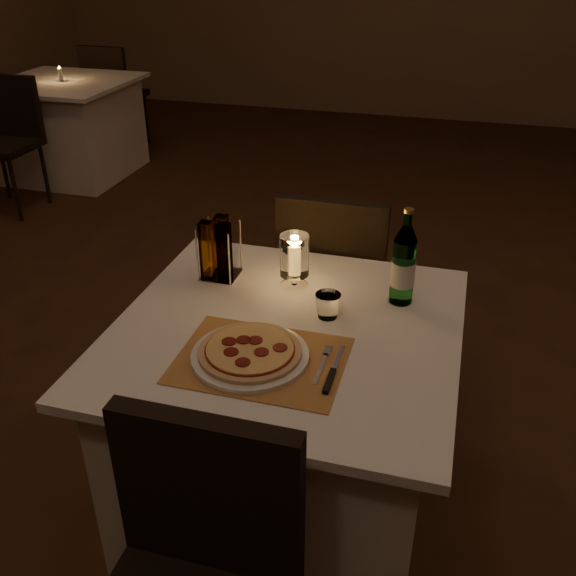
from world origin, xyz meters
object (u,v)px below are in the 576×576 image
(plate, at_px, (250,356))
(pizza, at_px, (250,351))
(chair_near, at_px, (195,576))
(hurricane_candle, at_px, (294,257))
(tumbler, at_px, (328,306))
(water_bottle, at_px, (403,266))
(neighbor_table_left, at_px, (69,128))
(main_table, at_px, (286,423))
(chair_far, at_px, (335,274))

(plate, bearing_deg, pizza, -108.78)
(chair_near, height_order, pizza, chair_near)
(hurricane_candle, bearing_deg, chair_near, -87.55)
(tumbler, relative_size, water_bottle, 0.25)
(plate, height_order, neighbor_table_left, plate)
(main_table, bearing_deg, neighbor_table_left, 132.17)
(chair_far, xyz_separation_m, plate, (-0.05, -0.89, 0.20))
(chair_near, xyz_separation_m, hurricane_candle, (-0.04, 0.96, 0.30))
(neighbor_table_left, bearing_deg, plate, -50.10)
(plate, xyz_separation_m, tumbler, (0.15, 0.27, 0.03))
(pizza, bearing_deg, hurricane_candle, 88.76)
(main_table, height_order, chair_near, chair_near)
(plate, xyz_separation_m, water_bottle, (0.35, 0.42, 0.11))
(chair_near, height_order, neighbor_table_left, chair_near)
(pizza, bearing_deg, neighbor_table_left, 129.90)
(hurricane_candle, bearing_deg, pizza, -91.24)
(tumbler, xyz_separation_m, neighbor_table_left, (-2.72, 2.80, -0.40))
(chair_near, bearing_deg, pizza, 95.35)
(chair_far, bearing_deg, water_bottle, -57.45)
(tumbler, bearing_deg, plate, -119.76)
(main_table, xyz_separation_m, water_bottle, (0.30, 0.24, 0.49))
(tumbler, bearing_deg, water_bottle, 37.30)
(water_bottle, bearing_deg, chair_far, 122.55)
(water_bottle, relative_size, neighbor_table_left, 0.31)
(main_table, xyz_separation_m, pizza, (-0.05, -0.18, 0.39))
(main_table, height_order, water_bottle, water_bottle)
(tumbler, bearing_deg, hurricane_candle, 133.52)
(main_table, bearing_deg, tumbler, 40.61)
(main_table, distance_m, chair_far, 0.74)
(tumbler, relative_size, neighbor_table_left, 0.08)
(neighbor_table_left, bearing_deg, chair_far, -39.72)
(chair_near, height_order, water_bottle, water_bottle)
(main_table, relative_size, neighbor_table_left, 1.00)
(main_table, xyz_separation_m, hurricane_candle, (-0.04, 0.24, 0.47))
(chair_far, xyz_separation_m, pizza, (-0.05, -0.89, 0.22))
(hurricane_candle, bearing_deg, main_table, -80.37)
(main_table, relative_size, pizza, 3.57)
(chair_near, distance_m, plate, 0.57)
(water_bottle, relative_size, hurricane_candle, 1.71)
(chair_near, height_order, hurricane_candle, hurricane_candle)
(chair_far, bearing_deg, main_table, -90.00)
(chair_far, bearing_deg, plate, -93.20)
(chair_near, distance_m, hurricane_candle, 1.00)
(main_table, distance_m, tumbler, 0.43)
(chair_far, relative_size, hurricane_candle, 4.96)
(chair_far, bearing_deg, hurricane_candle, -94.95)
(chair_far, distance_m, tumbler, 0.67)
(chair_far, bearing_deg, pizza, -93.20)
(pizza, xyz_separation_m, hurricane_candle, (0.01, 0.42, 0.08))
(chair_far, relative_size, pizza, 3.21)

